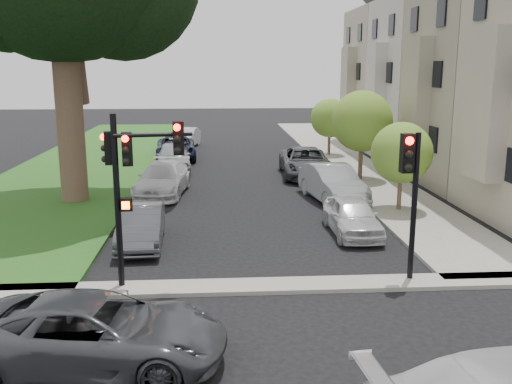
{
  "coord_description": "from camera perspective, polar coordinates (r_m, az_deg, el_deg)",
  "views": [
    {
      "loc": [
        -1.18,
        -12.4,
        5.84
      ],
      "look_at": [
        0.0,
        5.0,
        2.0
      ],
      "focal_mm": 40.0,
      "sensor_mm": 36.0,
      "label": 1
    }
  ],
  "objects": [
    {
      "name": "car_parked_9",
      "position": [
        42.43,
        -7.09,
        5.39
      ],
      "size": [
        2.19,
        4.53,
        1.43
      ],
      "primitive_type": "imported",
      "rotation": [
        0.0,
        0.0,
        -0.16
      ],
      "color": "silver",
      "rests_on": "ground"
    },
    {
      "name": "small_tree_c",
      "position": [
        38.04,
        7.38,
        7.35
      ],
      "size": [
        2.55,
        2.55,
        3.82
      ],
      "color": "#503A2F",
      "rests_on": "ground"
    },
    {
      "name": "house_c",
      "position": [
        37.95,
        17.67,
        13.51
      ],
      "size": [
        7.7,
        7.55,
        15.97
      ],
      "color": "silver",
      "rests_on": "ground"
    },
    {
      "name": "sidewalk_cross",
      "position": [
        15.56,
        0.76,
        -9.39
      ],
      "size": [
        60.0,
        1.0,
        0.12
      ],
      "primitive_type": "cube",
      "color": "gray",
      "rests_on": "ground"
    },
    {
      "name": "small_tree_b",
      "position": [
        29.79,
        10.56,
        6.96
      ],
      "size": [
        3.12,
        3.12,
        4.68
      ],
      "color": "#503A2F",
      "rests_on": "ground"
    },
    {
      "name": "car_parked_1",
      "position": [
        25.37,
        7.66,
        0.86
      ],
      "size": [
        2.47,
        5.1,
        1.61
      ],
      "primitive_type": "imported",
      "rotation": [
        0.0,
        0.0,
        0.16
      ],
      "color": "#999BA0",
      "rests_on": "ground"
    },
    {
      "name": "grass_strip",
      "position": [
        37.68,
        -15.83,
        3.13
      ],
      "size": [
        8.0,
        44.0,
        0.12
      ],
      "primitive_type": "cube",
      "color": "#315823",
      "rests_on": "ground"
    },
    {
      "name": "car_parked_8",
      "position": [
        36.99,
        -8.01,
        4.38
      ],
      "size": [
        2.82,
        5.48,
        1.48
      ],
      "primitive_type": "imported",
      "rotation": [
        0.0,
        0.0,
        0.07
      ],
      "color": "black",
      "rests_on": "ground"
    },
    {
      "name": "car_parked_6",
      "position": [
        26.8,
        -9.29,
        1.29
      ],
      "size": [
        2.62,
        5.31,
        1.48
      ],
      "primitive_type": "imported",
      "rotation": [
        0.0,
        0.0,
        -0.11
      ],
      "color": "silver",
      "rests_on": "ground"
    },
    {
      "name": "sidewalk_right",
      "position": [
        37.7,
        8.33,
        3.47
      ],
      "size": [
        3.5,
        44.0,
        0.12
      ],
      "primitive_type": "cube",
      "color": "gray",
      "rests_on": "ground"
    },
    {
      "name": "car_parked_7",
      "position": [
        32.93,
        -8.25,
        3.5
      ],
      "size": [
        2.23,
        4.84,
        1.61
      ],
      "primitive_type": "imported",
      "rotation": [
        0.0,
        0.0,
        0.07
      ],
      "color": "#999BA0",
      "rests_on": "ground"
    },
    {
      "name": "car_parked_5",
      "position": [
        19.34,
        -11.42,
        -3.37
      ],
      "size": [
        1.58,
        4.06,
        1.32
      ],
      "primitive_type": "imported",
      "rotation": [
        0.0,
        0.0,
        0.05
      ],
      "color": "#3F4247",
      "rests_on": "ground"
    },
    {
      "name": "ground",
      "position": [
        13.76,
        1.44,
        -12.71
      ],
      "size": [
        140.0,
        140.0,
        0.0
      ],
      "primitive_type": "plane",
      "color": "black",
      "rests_on": "ground"
    },
    {
      "name": "car_parked_0",
      "position": [
        20.48,
        9.6,
        -2.38
      ],
      "size": [
        1.62,
        3.94,
        1.34
      ],
      "primitive_type": "imported",
      "rotation": [
        0.0,
        0.0,
        0.01
      ],
      "color": "silver",
      "rests_on": "ground"
    },
    {
      "name": "traffic_signal_main",
      "position": [
        15.03,
        -12.44,
        2.13
      ],
      "size": [
        2.3,
        0.6,
        4.69
      ],
      "color": "black",
      "rests_on": "ground"
    },
    {
      "name": "traffic_signal_secondary",
      "position": [
        15.74,
        15.2,
        1.2
      ],
      "size": [
        0.53,
        0.42,
        4.15
      ],
      "color": "black",
      "rests_on": "ground"
    },
    {
      "name": "house_b",
      "position": [
        31.07,
        22.8,
        13.5
      ],
      "size": [
        7.7,
        7.55,
        15.97
      ],
      "color": "#B1AA98",
      "rests_on": "ground"
    },
    {
      "name": "car_parked_2",
      "position": [
        30.99,
        5.01,
        2.97
      ],
      "size": [
        2.78,
        5.69,
        1.56
      ],
      "primitive_type": "imported",
      "rotation": [
        0.0,
        0.0,
        -0.04
      ],
      "color": "#3F4247",
      "rests_on": "ground"
    },
    {
      "name": "small_tree_a",
      "position": [
        23.67,
        14.36,
        3.82
      ],
      "size": [
        2.46,
        2.46,
        3.7
      ],
      "color": "#503A2F",
      "rests_on": "ground"
    },
    {
      "name": "car_cross_near",
      "position": [
        12.0,
        -15.72,
        -13.34
      ],
      "size": [
        5.4,
        2.92,
        1.44
      ],
      "primitive_type": "imported",
      "rotation": [
        0.0,
        0.0,
        1.47
      ],
      "color": "#3F4247",
      "rests_on": "ground"
    },
    {
      "name": "house_d",
      "position": [
        45.02,
        14.13,
        13.45
      ],
      "size": [
        7.7,
        7.55,
        15.97
      ],
      "color": "tan",
      "rests_on": "ground"
    }
  ]
}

